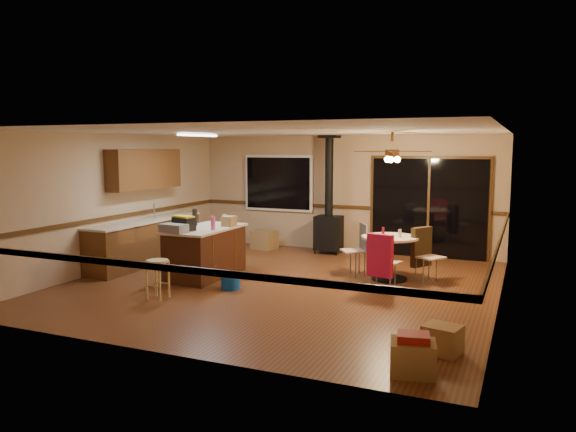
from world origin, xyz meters
The scene contains 35 objects.
floor centered at (0.00, 0.00, 0.00)m, with size 7.00×7.00×0.00m, color #5B3119.
ceiling centered at (0.00, 0.00, 2.60)m, with size 7.00×7.00×0.00m, color silver.
wall_back centered at (0.00, 3.50, 1.30)m, with size 7.00×7.00×0.00m, color tan.
wall_front centered at (0.00, -3.50, 1.30)m, with size 7.00×7.00×0.00m, color tan.
wall_left centered at (-3.50, 0.00, 1.30)m, with size 7.00×7.00×0.00m, color tan.
wall_right centered at (3.50, 0.00, 1.30)m, with size 7.00×7.00×0.00m, color tan.
chair_rail centered at (0.00, 0.00, 1.00)m, with size 7.00×7.00×0.08m, color #422810, non-canonical shape.
window centered at (-1.60, 3.45, 1.50)m, with size 1.72×0.10×1.32m, color black.
sliding_door centered at (1.90, 3.45, 1.05)m, with size 2.52×0.10×2.10m, color black.
lower_cabinets centered at (-3.20, 0.50, 0.43)m, with size 0.60×3.00×0.86m, color #5B3417.
countertop centered at (-3.20, 0.50, 0.88)m, with size 0.64×3.04×0.04m, color beige.
upper_cabinets centered at (-3.33, 0.70, 1.90)m, with size 0.35×2.00×0.80m, color #5B3417.
kitchen_island centered at (-1.50, 0.00, 0.45)m, with size 0.88×1.68×0.90m.
wood_stove centered at (-0.20, 3.05, 0.73)m, with size 0.55×0.50×2.52m.
ceiling_fan centered at (1.63, 1.08, 2.21)m, with size 0.24×0.24×0.55m.
fluorescent_strip centered at (-1.80, 0.30, 2.56)m, with size 0.10×1.20×0.04m, color white.
toolbox_grey centered at (-1.68, -0.71, 0.97)m, with size 0.46×0.26×0.14m, color slate.
toolbox_black centered at (-1.68, -0.41, 1.01)m, with size 0.41×0.21×0.22m, color black.
toolbox_yellow_lid centered at (-1.68, -0.41, 1.14)m, with size 0.37×0.20×0.03m, color gold.
box_on_island centered at (-1.21, 0.37, 0.99)m, with size 0.20×0.27×0.18m, color olive.
bottle_dark centered at (-1.80, 0.14, 1.06)m, with size 0.09×0.09×0.31m, color black.
bottle_pink centered at (-1.22, -0.18, 1.02)m, with size 0.08×0.08×0.24m, color #D84C8C.
bottle_white centered at (-1.36, 0.44, 1.00)m, with size 0.07×0.07×0.20m, color white.
bar_stool centered at (-1.39, -1.59, 0.31)m, with size 0.34×0.34×0.61m, color tan.
blue_bucket centered at (-0.65, -0.61, 0.14)m, with size 0.33×0.33×0.27m, color #0C46B0.
dining_table centered at (1.63, 1.08, 0.54)m, with size 1.00×1.00×0.78m.
glass_red centered at (1.48, 1.18, 0.85)m, with size 0.05×0.05×0.14m, color #590C14.
glass_cream centered at (1.81, 1.03, 0.85)m, with size 0.06×0.06×0.14m, color beige.
chair_left centered at (1.01, 1.24, 0.59)m, with size 0.56×0.56×0.51m.
chair_near centered at (1.68, 0.20, 0.60)m, with size 0.52×0.55×0.70m.
chair_right centered at (2.17, 1.23, 0.60)m, with size 0.61×0.60×0.70m.
box_under_window centered at (-1.74, 2.95, 0.21)m, with size 0.53×0.42×0.42m, color olive.
box_corner_a centered at (2.81, -2.97, 0.17)m, with size 0.46×0.39×0.35m, color olive.
box_corner_b centered at (3.01, -2.23, 0.16)m, with size 0.40×0.34×0.32m, color olive.
box_small_red centered at (2.81, -2.97, 0.39)m, with size 0.33×0.27×0.09m, color maroon.
Camera 1 is at (3.82, -8.60, 2.34)m, focal length 35.00 mm.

